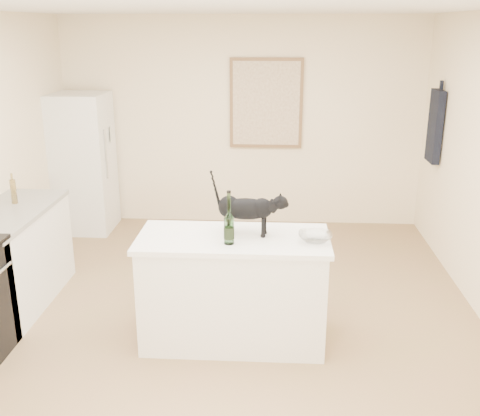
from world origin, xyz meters
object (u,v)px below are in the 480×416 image
black_cat (246,212)px  glass_bowl (315,237)px  fridge (82,163)px  wine_bottle (229,221)px

black_cat → glass_bowl: 0.57m
fridge → black_cat: bearing=-49.2°
fridge → wine_bottle: bearing=-53.0°
wine_bottle → glass_bowl: (0.65, 0.09, -0.15)m
wine_bottle → glass_bowl: bearing=7.9°
black_cat → wine_bottle: 0.24m
black_cat → wine_bottle: size_ratio=1.47×
fridge → wine_bottle: size_ratio=4.66×
fridge → glass_bowl: fridge is taller
black_cat → glass_bowl: size_ratio=2.09×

